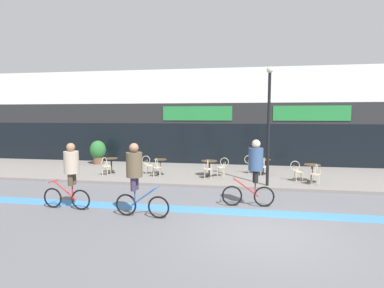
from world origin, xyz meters
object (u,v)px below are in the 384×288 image
at_px(bistro_table_3, 263,163).
at_px(cafe_chair_2_side, 222,166).
at_px(cafe_chair_0_near, 106,165).
at_px(cyclist_1, 70,170).
at_px(bistro_table_1, 160,164).
at_px(cafe_chair_4_near, 315,173).
at_px(bistro_table_2, 209,165).
at_px(cafe_chair_3_near, 264,166).
at_px(cyclist_0, 254,167).
at_px(cafe_chair_3_side, 250,163).
at_px(cyclist_2, 136,173).
at_px(bistro_table_0, 111,162).
at_px(lamp_post, 269,117).
at_px(cafe_chair_1_side, 148,164).
at_px(cafe_chair_1_near, 157,166).
at_px(bistro_table_4, 312,169).
at_px(cafe_chair_2_near, 208,167).
at_px(cafe_chair_4_side, 297,170).

height_order(bistro_table_3, cafe_chair_2_side, cafe_chair_2_side).
height_order(cafe_chair_0_near, cyclist_1, cyclist_1).
xyz_separation_m(bistro_table_1, cafe_chair_4_near, (6.95, -1.13, -0.01)).
height_order(bistro_table_2, cafe_chair_3_near, cafe_chair_3_near).
bearing_deg(cyclist_1, bistro_table_2, -122.37).
height_order(bistro_table_1, cafe_chair_2_side, cafe_chair_2_side).
bearing_deg(cyclist_0, cafe_chair_3_near, -101.93).
distance_m(cafe_chair_3_side, cyclist_2, 7.59).
height_order(bistro_table_2, cafe_chair_3_side, cafe_chair_3_side).
relative_size(bistro_table_0, cafe_chair_3_side, 0.83).
xyz_separation_m(bistro_table_0, cafe_chair_0_near, (-0.01, -0.62, -0.01)).
height_order(bistro_table_0, lamp_post, lamp_post).
xyz_separation_m(cafe_chair_1_side, cyclist_2, (1.49, -5.73, 0.68)).
bearing_deg(bistro_table_0, cafe_chair_0_near, -90.95).
relative_size(cafe_chair_3_side, cyclist_0, 0.41).
xyz_separation_m(bistro_table_3, lamp_post, (-0.01, -2.51, 2.28)).
xyz_separation_m(cafe_chair_1_near, cafe_chair_2_side, (3.03, 0.61, 0.00)).
relative_size(bistro_table_2, cyclist_0, 0.34).
distance_m(bistro_table_1, cafe_chair_4_near, 7.04).
relative_size(bistro_table_4, cafe_chair_1_side, 0.84).
xyz_separation_m(bistro_table_0, cafe_chair_2_side, (5.54, 0.06, -0.01)).
xyz_separation_m(cafe_chair_4_near, cyclist_1, (-8.39, -4.28, 0.63)).
relative_size(cafe_chair_1_side, cafe_chair_2_near, 1.00).
height_order(bistro_table_2, cafe_chair_2_side, cafe_chair_2_side).
distance_m(cyclist_0, cyclist_2, 3.82).
xyz_separation_m(cafe_chair_1_near, cafe_chair_4_side, (6.32, 0.11, 0.00)).
relative_size(cafe_chair_2_side, lamp_post, 0.19).
height_order(lamp_post, cyclist_0, lamp_post).
relative_size(cafe_chair_1_near, cafe_chair_2_near, 1.00).
bearing_deg(cafe_chair_1_near, bistro_table_1, -4.37).
height_order(cafe_chair_3_side, cyclist_2, cyclist_2).
distance_m(bistro_table_0, lamp_post, 7.96).
height_order(cafe_chair_3_near, cyclist_0, cyclist_0).
bearing_deg(bistro_table_2, bistro_table_0, -179.23).
height_order(bistro_table_1, cyclist_1, cyclist_1).
height_order(cafe_chair_1_near, cyclist_1, cyclist_1).
bearing_deg(bistro_table_4, bistro_table_3, 143.16).
height_order(cafe_chair_2_near, cyclist_2, cyclist_2).
bearing_deg(cafe_chair_4_side, cafe_chair_1_near, 174.58).
height_order(cafe_chair_2_side, cyclist_1, cyclist_1).
height_order(bistro_table_0, cafe_chair_2_near, cafe_chair_2_near).
relative_size(bistro_table_1, cyclist_0, 0.34).
height_order(bistro_table_4, cyclist_0, cyclist_0).
relative_size(bistro_table_4, cafe_chair_3_near, 0.84).
height_order(cafe_chair_1_side, cafe_chair_2_side, same).
bearing_deg(cyclist_0, cafe_chair_2_side, -76.34).
height_order(cafe_chair_1_side, cafe_chair_4_near, same).
distance_m(bistro_table_0, bistro_table_1, 2.51).
relative_size(bistro_table_0, cafe_chair_2_near, 0.83).
bearing_deg(bistro_table_2, bistro_table_4, -6.33).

